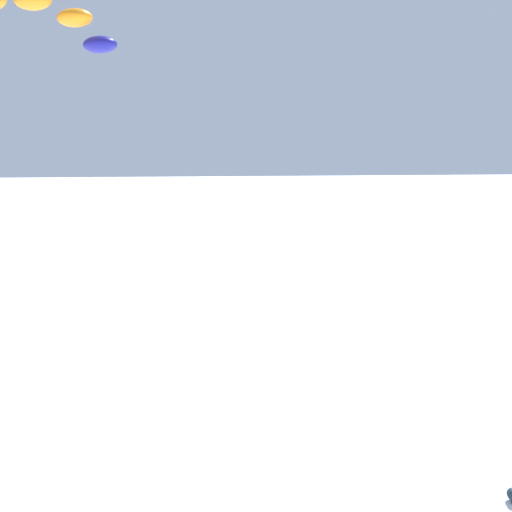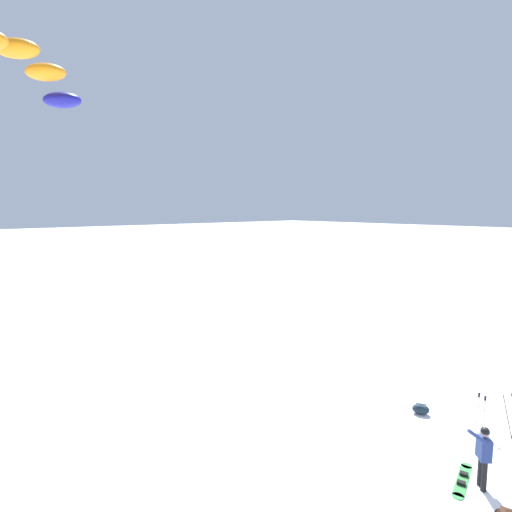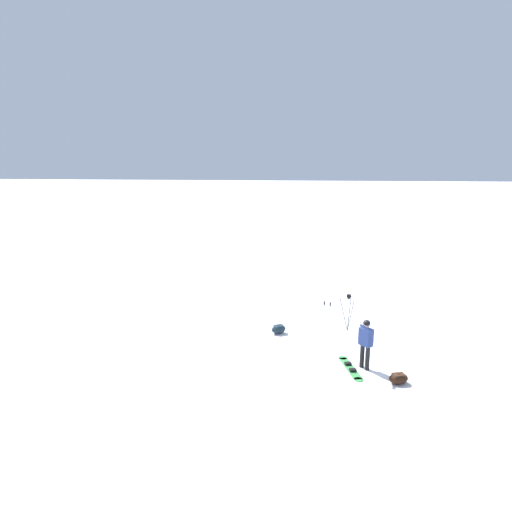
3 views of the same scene
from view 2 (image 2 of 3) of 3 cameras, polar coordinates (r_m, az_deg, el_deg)
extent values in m
plane|color=white|center=(14.09, 26.56, -24.30)|extent=(300.00, 300.00, 0.00)
cylinder|color=black|center=(13.16, 28.56, -24.77)|extent=(0.14, 0.14, 0.79)
cylinder|color=black|center=(13.34, 28.18, -24.31)|extent=(0.14, 0.14, 0.79)
cube|color=navy|center=(12.92, 28.55, -21.96)|extent=(0.47, 0.46, 0.56)
sphere|color=tan|center=(12.73, 28.66, -20.31)|extent=(0.21, 0.21, 0.21)
sphere|color=black|center=(12.72, 28.67, -20.19)|extent=(0.22, 0.22, 0.22)
cylinder|color=navy|center=(12.52, 27.89, -20.91)|extent=(0.41, 0.44, 0.39)
cylinder|color=navy|center=(13.09, 28.29, -21.55)|extent=(0.09, 0.09, 0.56)
cube|color=#3F994C|center=(13.52, 26.24, -25.64)|extent=(1.50, 0.65, 0.02)
cylinder|color=#3F994C|center=(12.91, 25.74, -27.32)|extent=(0.28, 0.28, 0.02)
cylinder|color=#3F994C|center=(14.15, 26.68, -24.11)|extent=(0.28, 0.28, 0.02)
cube|color=black|center=(13.31, 26.11, -25.94)|extent=(0.19, 0.23, 0.08)
cube|color=black|center=(13.69, 26.39, -24.99)|extent=(0.19, 0.23, 0.08)
ellipsoid|color=navy|center=(14.63, -24.82, 18.65)|extent=(1.37, 1.40, 0.44)
ellipsoid|color=orange|center=(14.15, -26.65, 21.41)|extent=(1.37, 1.40, 0.44)
ellipsoid|color=orange|center=(13.29, -29.72, 23.26)|extent=(1.37, 1.40, 0.44)
cylinder|color=#262628|center=(15.90, 30.97, -18.21)|extent=(0.04, 0.35, 1.31)
ellipsoid|color=#192833|center=(16.39, 21.47, -18.80)|extent=(0.59, 0.66, 0.34)
cube|color=#263A47|center=(16.34, 21.49, -18.41)|extent=(0.36, 0.40, 0.08)
cylinder|color=gray|center=(15.76, 28.55, -18.43)|extent=(0.11, 0.07, 1.23)
cylinder|color=black|center=(15.54, 28.67, -16.60)|extent=(0.05, 0.05, 0.14)
cylinder|color=gray|center=(15.91, 27.90, -18.15)|extent=(0.11, 0.07, 1.23)
cylinder|color=black|center=(15.70, 28.01, -16.33)|extent=(0.05, 0.05, 0.14)
camera|label=1|loc=(7.07, 73.57, 4.17)|focal=38.30mm
camera|label=3|loc=(5.83, -60.33, -4.00)|focal=29.93mm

